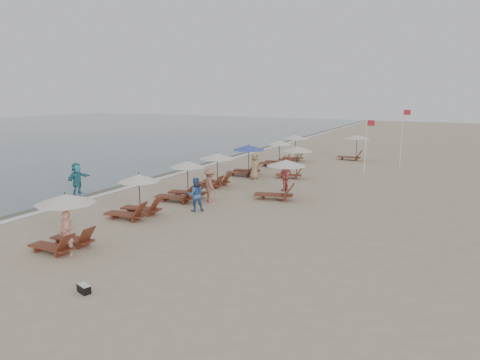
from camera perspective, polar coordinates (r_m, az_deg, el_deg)
The scene contains 22 objects.
ground at distance 18.60m, azimuth 2.06°, elevation -7.22°, with size 160.00×160.00×0.00m, color tan.
wet_sand_band at distance 33.29m, azimuth -10.22°, elevation 0.89°, with size 3.20×140.00×0.01m, color #6B5E4C.
foam_line at distance 32.52m, azimuth -8.39°, elevation 0.72°, with size 0.50×140.00×0.02m, color white.
lounger_station_0 at distance 17.97m, azimuth -21.75°, elevation -4.82°, with size 2.46×2.25×2.19m.
lounger_station_1 at distance 21.66m, azimuth -13.31°, elevation -2.19°, with size 2.52×2.09×2.12m.
lounger_station_2 at distance 24.65m, azimuth -7.31°, elevation -0.39°, with size 2.66×2.43×2.21m.
lounger_station_3 at distance 27.93m, azimuth -3.25°, elevation 1.55°, with size 2.49×2.33×2.14m.
lounger_station_4 at distance 31.73m, azimuth 0.76°, elevation 2.63°, with size 2.66×2.35×2.19m.
lounger_station_5 at distance 35.95m, azimuth 4.69°, elevation 3.36°, with size 2.54×2.14×2.08m.
lounger_station_6 at distance 38.39m, azimuth 6.86°, elevation 4.24°, with size 2.49×2.28×2.30m.
inland_station_0 at distance 24.60m, azimuth 5.16°, elevation 0.43°, with size 2.87×2.24×2.22m.
inland_station_1 at distance 30.84m, azimuth 6.96°, elevation 2.93°, with size 2.58×2.24×2.22m.
inland_station_2 at distance 40.11m, azimuth 14.38°, elevation 4.41°, with size 2.72×2.24×2.22m.
beachgoer_near at distance 17.50m, azimuth -21.35°, elevation -6.36°, with size 0.60×0.40×1.66m, color tan.
beachgoer_mid_a at distance 22.31m, azimuth -5.75°, elevation -1.85°, with size 0.83×0.64×1.70m, color #325B96.
beachgoer_mid_b at distance 24.05m, azimuth -3.87°, elevation -0.67°, with size 1.20×0.69×1.86m, color #9C644F.
beachgoer_far_a at distance 26.82m, azimuth 5.85°, elevation 0.46°, with size 1.05×0.44×1.79m, color #D15853.
beachgoer_far_b at distance 30.34m, azimuth 1.90°, elevation 1.79°, with size 0.88×0.57×1.81m, color #A08056.
waterline_walker at distance 27.39m, azimuth -20.19°, elevation 0.15°, with size 1.75×0.56×1.89m, color teal.
duffel_bag at distance 14.39m, azimuth -19.41°, elevation -13.00°, with size 0.52×0.37×0.26m.
flag_pole_near at distance 33.43m, azimuth 15.90°, elevation 4.64°, with size 0.59×0.08×4.10m.
flag_pole_far at distance 37.96m, azimuth 20.10°, elevation 5.60°, with size 0.60×0.08×4.70m.
Camera 1 is at (7.44, -15.99, 5.89)m, focal length 33.23 mm.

